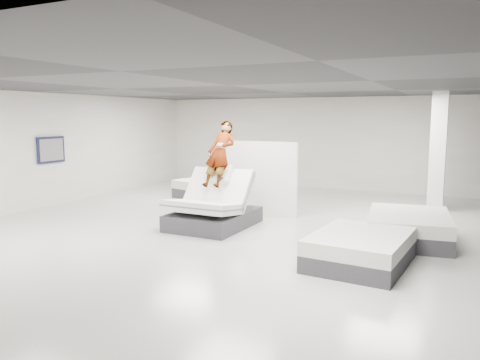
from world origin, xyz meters
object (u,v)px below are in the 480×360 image
(hero_bed, at_px, (213,210))
(person, at_px, (220,168))
(flat_bed_right_far, at_px, (409,227))
(remote, at_px, (221,179))
(divider_panel, at_px, (258,178))
(wall_poster, at_px, (51,150))
(flat_bed_left_far, at_px, (212,189))
(column, at_px, (438,152))
(flat_bed_right_near, at_px, (360,249))

(hero_bed, bearing_deg, person, 89.10)
(hero_bed, bearing_deg, flat_bed_right_far, 9.17)
(hero_bed, bearing_deg, remote, -0.98)
(divider_panel, bearing_deg, person, -104.73)
(divider_panel, bearing_deg, remote, -94.94)
(divider_panel, height_order, wall_poster, wall_poster)
(flat_bed_left_far, relative_size, column, 0.74)
(remote, relative_size, divider_panel, 0.07)
(flat_bed_right_far, height_order, flat_bed_right_near, flat_bed_right_far)
(flat_bed_right_far, bearing_deg, divider_panel, 164.42)
(hero_bed, relative_size, remote, 15.04)
(person, bearing_deg, flat_bed_right_far, 5.39)
(remote, xyz_separation_m, column, (4.28, 4.35, 0.47))
(flat_bed_right_far, xyz_separation_m, flat_bed_right_near, (-0.58, -2.01, -0.01))
(remote, distance_m, column, 6.12)
(hero_bed, xyz_separation_m, column, (4.50, 4.35, 1.19))
(hero_bed, distance_m, divider_panel, 1.87)
(hero_bed, bearing_deg, wall_poster, 176.32)
(hero_bed, xyz_separation_m, flat_bed_left_far, (-1.91, 3.35, -0.13))
(divider_panel, height_order, flat_bed_left_far, divider_panel)
(flat_bed_left_far, bearing_deg, hero_bed, -60.37)
(flat_bed_right_near, height_order, wall_poster, wall_poster)
(flat_bed_right_near, height_order, flat_bed_left_far, flat_bed_left_far)
(hero_bed, height_order, remote, hero_bed)
(hero_bed, xyz_separation_m, flat_bed_right_near, (3.64, -1.33, -0.14))
(person, height_order, remote, person)
(flat_bed_right_far, height_order, wall_poster, wall_poster)
(column, xyz_separation_m, wall_poster, (-9.93, -4.00, 0.00))
(flat_bed_right_far, distance_m, flat_bed_right_near, 2.09)
(flat_bed_right_near, bearing_deg, hero_bed, 159.98)
(remote, xyz_separation_m, flat_bed_right_near, (3.42, -1.32, -0.86))
(flat_bed_left_far, bearing_deg, column, 8.86)
(person, bearing_deg, wall_poster, -179.10)
(person, relative_size, flat_bed_left_far, 0.71)
(divider_panel, bearing_deg, column, 32.68)
(divider_panel, distance_m, flat_bed_right_far, 4.03)
(divider_panel, relative_size, flat_bed_right_far, 0.93)
(divider_panel, xyz_separation_m, flat_bed_left_far, (-2.29, 1.60, -0.67))
(divider_panel, bearing_deg, hero_bed, -101.98)
(divider_panel, relative_size, column, 0.66)
(flat_bed_left_far, bearing_deg, flat_bed_right_far, -23.58)
(flat_bed_right_near, distance_m, flat_bed_left_far, 7.25)
(person, xyz_separation_m, divider_panel, (0.38, 1.40, -0.38))
(remote, height_order, flat_bed_right_far, remote)
(remote, xyz_separation_m, flat_bed_left_far, (-2.13, 3.35, -0.85))
(column, bearing_deg, flat_bed_right_near, -98.63)
(flat_bed_right_far, bearing_deg, hero_bed, -170.83)
(divider_panel, xyz_separation_m, column, (4.12, 2.60, 0.65))
(remote, bearing_deg, flat_bed_left_far, 123.26)
(flat_bed_right_near, relative_size, column, 0.66)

